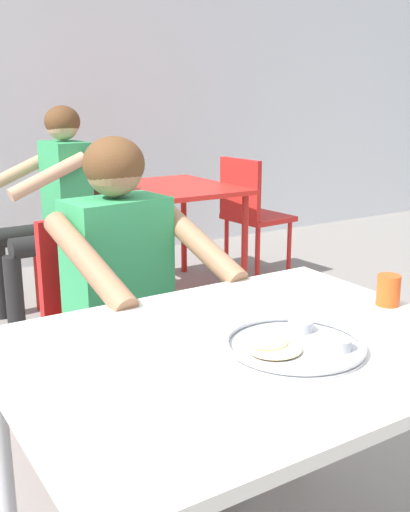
{
  "coord_description": "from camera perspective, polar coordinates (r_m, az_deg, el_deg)",
  "views": [
    {
      "loc": [
        -0.78,
        -1.08,
        1.31
      ],
      "look_at": [
        0.04,
        0.22,
        0.89
      ],
      "focal_mm": 42.03,
      "sensor_mm": 36.0,
      "label": 1
    }
  ],
  "objects": [
    {
      "name": "thali_tray",
      "position": [
        1.41,
        8.57,
        -8.26
      ],
      "size": [
        0.33,
        0.33,
        0.03
      ],
      "color": "#B7BABF",
      "rests_on": "table_foreground"
    },
    {
      "name": "patron_background",
      "position": [
        3.64,
        -14.32,
        5.66
      ],
      "size": [
        0.56,
        0.5,
        1.25
      ],
      "color": "black",
      "rests_on": "ground"
    },
    {
      "name": "drinking_cup",
      "position": [
        1.73,
        17.06,
        -3.03
      ],
      "size": [
        0.06,
        0.06,
        0.09
      ],
      "color": "#D84C19",
      "rests_on": "table_foreground"
    },
    {
      "name": "table_foreground",
      "position": [
        1.46,
        3.79,
        -11.06
      ],
      "size": [
        1.11,
        0.85,
        0.74
      ],
      "color": "silver",
      "rests_on": "ground"
    },
    {
      "name": "chair_red_left",
      "position": [
        3.73,
        -11.53,
        1.94
      ],
      "size": [
        0.46,
        0.41,
        0.83
      ],
      "color": "red",
      "rests_on": "ground"
    },
    {
      "name": "diner_foreground",
      "position": [
        2.01,
        -6.89,
        -2.45
      ],
      "size": [
        0.54,
        0.58,
        1.18
      ],
      "color": "black",
      "rests_on": "ground"
    },
    {
      "name": "chair_foreground",
      "position": [
        2.26,
        -9.65,
        -5.86
      ],
      "size": [
        0.46,
        0.43,
        0.88
      ],
      "color": "red",
      "rests_on": "ground"
    },
    {
      "name": "chair_red_right",
      "position": [
        4.32,
        4.32,
        4.48
      ],
      "size": [
        0.42,
        0.46,
        0.88
      ],
      "color": "red",
      "rests_on": "ground"
    },
    {
      "name": "table_background_red",
      "position": [
        3.97,
        -3.36,
        5.39
      ],
      "size": [
        0.78,
        0.9,
        0.73
      ],
      "color": "red",
      "rests_on": "ground"
    }
  ]
}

